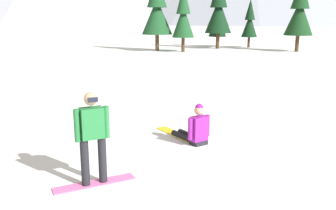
{
  "coord_description": "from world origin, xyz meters",
  "views": [
    {
      "loc": [
        -0.73,
        -6.51,
        2.99
      ],
      "look_at": [
        -3.23,
        1.37,
        1.0
      ],
      "focal_mm": 39.56,
      "sensor_mm": 36.0,
      "label": 1
    }
  ],
  "objects_px": {
    "pine_tree_slender": "(183,16)",
    "pine_tree_twin": "(157,9)",
    "pine_tree_broad": "(250,21)",
    "pine_tree_young": "(218,21)",
    "snowboarder_foreground": "(93,137)",
    "pine_tree_short": "(300,11)",
    "snowboarder_midground": "(194,129)",
    "pine_tree_leaning": "(219,9)"
  },
  "relations": [
    {
      "from": "pine_tree_slender",
      "to": "pine_tree_twin",
      "type": "bearing_deg",
      "value": 176.19
    },
    {
      "from": "pine_tree_broad",
      "to": "pine_tree_young",
      "type": "distance_m",
      "value": 3.12
    },
    {
      "from": "snowboarder_foreground",
      "to": "pine_tree_short",
      "type": "height_order",
      "value": "pine_tree_short"
    },
    {
      "from": "pine_tree_short",
      "to": "snowboarder_midground",
      "type": "bearing_deg",
      "value": -96.3
    },
    {
      "from": "snowboarder_foreground",
      "to": "pine_tree_slender",
      "type": "height_order",
      "value": "pine_tree_slender"
    },
    {
      "from": "snowboarder_foreground",
      "to": "pine_tree_short",
      "type": "bearing_deg",
      "value": 81.98
    },
    {
      "from": "pine_tree_slender",
      "to": "pine_tree_young",
      "type": "xyz_separation_m",
      "value": [
        1.84,
        6.23,
        -0.51
      ]
    },
    {
      "from": "snowboarder_foreground",
      "to": "pine_tree_twin",
      "type": "bearing_deg",
      "value": 106.77
    },
    {
      "from": "pine_tree_short",
      "to": "pine_tree_young",
      "type": "xyz_separation_m",
      "value": [
        -7.53,
        3.05,
        -0.93
      ]
    },
    {
      "from": "pine_tree_broad",
      "to": "pine_tree_twin",
      "type": "xyz_separation_m",
      "value": [
        -7.37,
        -6.13,
        1.05
      ]
    },
    {
      "from": "snowboarder_foreground",
      "to": "pine_tree_broad",
      "type": "xyz_separation_m",
      "value": [
        -0.37,
        31.81,
        1.62
      ]
    },
    {
      "from": "snowboarder_foreground",
      "to": "pine_tree_young",
      "type": "height_order",
      "value": "pine_tree_young"
    },
    {
      "from": "pine_tree_leaning",
      "to": "pine_tree_slender",
      "type": "relative_size",
      "value": 1.19
    },
    {
      "from": "snowboarder_midground",
      "to": "pine_tree_leaning",
      "type": "relative_size",
      "value": 0.24
    },
    {
      "from": "pine_tree_slender",
      "to": "snowboarder_midground",
      "type": "bearing_deg",
      "value": -74.02
    },
    {
      "from": "snowboarder_midground",
      "to": "pine_tree_broad",
      "type": "height_order",
      "value": "pine_tree_broad"
    },
    {
      "from": "snowboarder_foreground",
      "to": "pine_tree_short",
      "type": "xyz_separation_m",
      "value": [
        4.05,
        28.7,
        2.55
      ]
    },
    {
      "from": "pine_tree_slender",
      "to": "pine_tree_short",
      "type": "height_order",
      "value": "pine_tree_short"
    },
    {
      "from": "snowboarder_foreground",
      "to": "pine_tree_slender",
      "type": "xyz_separation_m",
      "value": [
        -5.32,
        25.52,
        2.13
      ]
    },
    {
      "from": "pine_tree_twin",
      "to": "pine_tree_slender",
      "type": "distance_m",
      "value": 2.48
    },
    {
      "from": "snowboarder_foreground",
      "to": "pine_tree_slender",
      "type": "relative_size",
      "value": 0.31
    },
    {
      "from": "pine_tree_slender",
      "to": "pine_tree_young",
      "type": "relative_size",
      "value": 1.2
    },
    {
      "from": "snowboarder_midground",
      "to": "pine_tree_twin",
      "type": "relative_size",
      "value": 0.24
    },
    {
      "from": "pine_tree_twin",
      "to": "pine_tree_short",
      "type": "xyz_separation_m",
      "value": [
        11.79,
        3.02,
        -0.13
      ]
    },
    {
      "from": "pine_tree_twin",
      "to": "pine_tree_young",
      "type": "distance_m",
      "value": 7.49
    },
    {
      "from": "pine_tree_twin",
      "to": "pine_tree_slender",
      "type": "xyz_separation_m",
      "value": [
        2.42,
        -0.16,
        -0.54
      ]
    },
    {
      "from": "snowboarder_midground",
      "to": "pine_tree_leaning",
      "type": "distance_m",
      "value": 27.39
    },
    {
      "from": "pine_tree_young",
      "to": "pine_tree_slender",
      "type": "bearing_deg",
      "value": -106.47
    },
    {
      "from": "pine_tree_short",
      "to": "pine_tree_slender",
      "type": "bearing_deg",
      "value": -161.24
    },
    {
      "from": "pine_tree_twin",
      "to": "pine_tree_short",
      "type": "distance_m",
      "value": 12.17
    },
    {
      "from": "snowboarder_foreground",
      "to": "pine_tree_twin",
      "type": "xyz_separation_m",
      "value": [
        -7.74,
        25.68,
        2.67
      ]
    },
    {
      "from": "snowboarder_foreground",
      "to": "pine_tree_broad",
      "type": "distance_m",
      "value": 31.85
    },
    {
      "from": "pine_tree_leaning",
      "to": "pine_tree_short",
      "type": "xyz_separation_m",
      "value": [
        7.11,
        -0.95,
        -0.17
      ]
    },
    {
      "from": "pine_tree_broad",
      "to": "pine_tree_leaning",
      "type": "bearing_deg",
      "value": -141.38
    },
    {
      "from": "snowboarder_foreground",
      "to": "pine_tree_twin",
      "type": "height_order",
      "value": "pine_tree_twin"
    },
    {
      "from": "pine_tree_leaning",
      "to": "pine_tree_broad",
      "type": "bearing_deg",
      "value": 38.62
    },
    {
      "from": "pine_tree_twin",
      "to": "pine_tree_slender",
      "type": "relative_size",
      "value": 1.18
    },
    {
      "from": "snowboarder_foreground",
      "to": "pine_tree_broad",
      "type": "bearing_deg",
      "value": 90.66
    },
    {
      "from": "snowboarder_midground",
      "to": "pine_tree_broad",
      "type": "xyz_separation_m",
      "value": [
        -1.55,
        29.02,
        2.18
      ]
    },
    {
      "from": "pine_tree_broad",
      "to": "pine_tree_slender",
      "type": "height_order",
      "value": "pine_tree_slender"
    },
    {
      "from": "pine_tree_leaning",
      "to": "pine_tree_short",
      "type": "height_order",
      "value": "pine_tree_leaning"
    },
    {
      "from": "snowboarder_midground",
      "to": "pine_tree_young",
      "type": "distance_m",
      "value": 29.41
    }
  ]
}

